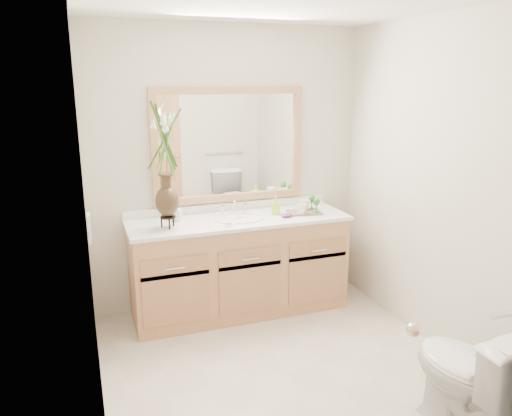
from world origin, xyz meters
name	(u,v)px	position (x,y,z in m)	size (l,w,h in m)	color
floor	(286,372)	(0.00, 0.00, 0.00)	(2.60, 2.60, 0.00)	beige
wall_back	(228,169)	(0.00, 1.30, 1.20)	(2.40, 0.02, 2.40)	beige
wall_front	(421,280)	(0.00, -1.30, 1.20)	(2.40, 0.02, 2.40)	beige
wall_left	(88,222)	(-1.20, 0.00, 1.20)	(0.02, 2.60, 2.40)	beige
wall_right	(444,189)	(1.20, 0.00, 1.20)	(0.02, 2.60, 2.40)	beige
vanity	(239,267)	(0.00, 1.01, 0.40)	(1.80, 0.55, 0.80)	tan
counter	(239,220)	(0.00, 1.01, 0.82)	(1.84, 0.57, 0.03)	white
sink	(240,225)	(0.00, 1.00, 0.78)	(0.38, 0.34, 0.23)	white
mirror	(229,145)	(0.00, 1.28, 1.41)	(1.32, 0.04, 0.97)	white
switch_plate	(89,223)	(-1.19, 0.76, 0.98)	(0.02, 0.12, 0.12)	white
door	(349,337)	(-0.30, -1.29, 1.00)	(0.80, 0.03, 2.00)	tan
toilet	(470,378)	(0.70, -0.92, 0.37)	(0.42, 0.75, 0.74)	white
flower_vase	(165,151)	(-0.60, 0.95, 1.43)	(0.22, 0.22, 0.89)	black
tumbler	(177,215)	(-0.50, 1.13, 0.88)	(0.08, 0.08, 0.10)	white
soap_dish	(229,224)	(-0.14, 0.84, 0.84)	(0.09, 0.09, 0.03)	white
soap_bottle	(276,206)	(0.34, 1.04, 0.90)	(0.06, 0.06, 0.14)	#B3EC37
purple_dish	(287,215)	(0.38, 0.91, 0.85)	(0.09, 0.08, 0.03)	#5A2268
tray	(304,212)	(0.58, 0.98, 0.84)	(0.29, 0.19, 0.01)	brown
mug_left	(301,208)	(0.53, 0.93, 0.89)	(0.09, 0.08, 0.09)	white
mug_right	(305,204)	(0.61, 1.03, 0.89)	(0.09, 0.09, 0.09)	white
goblet_front	(316,203)	(0.66, 0.91, 0.93)	(0.06, 0.06, 0.13)	#257125
goblet_back	(312,199)	(0.68, 1.04, 0.93)	(0.06, 0.06, 0.13)	#257125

